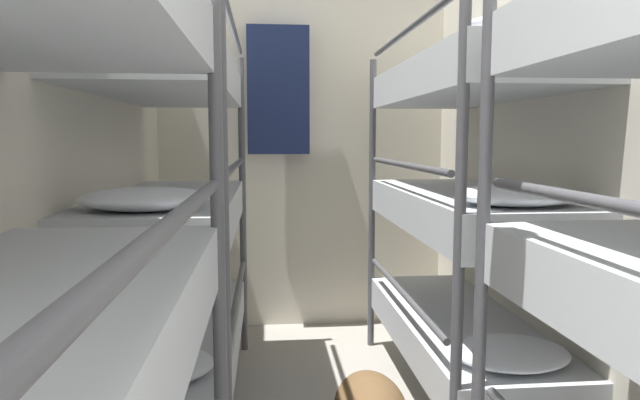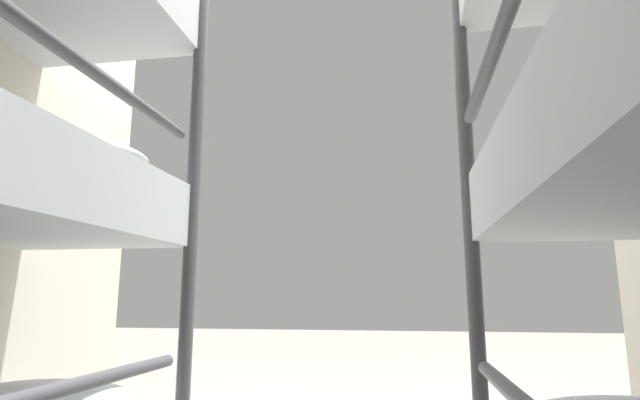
{
  "view_description": "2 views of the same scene",
  "coord_description": "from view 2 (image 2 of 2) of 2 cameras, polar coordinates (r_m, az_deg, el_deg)",
  "views": [
    {
      "loc": [
        -0.28,
        0.52,
        1.42
      ],
      "look_at": [
        -0.02,
        3.25,
        1.12
      ],
      "focal_mm": 32.0,
      "sensor_mm": 36.0,
      "label": 1
    },
    {
      "loc": [
        -0.24,
        2.06,
        0.79
      ],
      "look_at": [
        0.07,
        0.21,
        1.16
      ],
      "focal_mm": 28.0,
      "sensor_mm": 36.0,
      "label": 2
    }
  ],
  "objects": []
}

